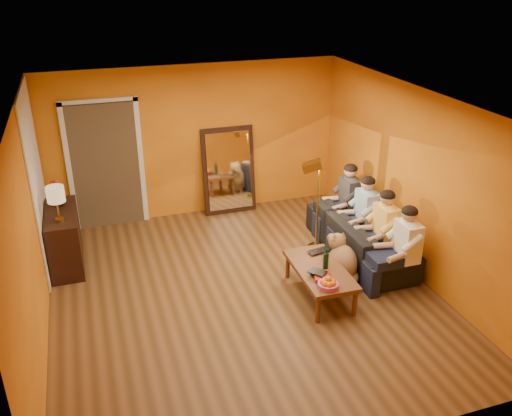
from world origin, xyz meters
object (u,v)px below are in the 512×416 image
object	(u,v)px
person_far_right	(349,200)
laptop	(322,253)
person_far_left	(406,248)
mirror_frame	(229,170)
sideboard	(64,238)
dog	(343,259)
wine_bottle	(326,259)
table_lamp	(57,204)
sofa	(360,236)
floor_lamp	(318,206)
vase	(59,199)
tumbler	(325,260)
person_mid_left	(385,230)
person_mid_right	(366,214)
coffee_table	(319,282)

from	to	relation	value
person_far_right	laptop	xyz separation A→B (m)	(-0.99, -1.13, -0.18)
person_far_left	laptop	world-z (taller)	person_far_left
mirror_frame	sideboard	distance (m)	3.01
dog	person_far_right	size ratio (longest dim) A/B	0.59
wine_bottle	sideboard	bearing A→B (deg)	148.78
laptop	mirror_frame	bearing A→B (deg)	92.75
table_lamp	sofa	bearing A→B (deg)	-10.46
floor_lamp	vase	bearing A→B (deg)	-170.60
mirror_frame	wine_bottle	xyz separation A→B (m)	(0.46, -3.05, -0.18)
tumbler	laptop	xyz separation A→B (m)	(0.06, 0.23, -0.03)
person_far_left	person_far_right	world-z (taller)	same
sideboard	table_lamp	xyz separation A→B (m)	(0.00, -0.30, 0.68)
person_far_left	person_mid_left	distance (m)	0.55
person_far_left	person_mid_right	bearing A→B (deg)	90.00
mirror_frame	person_far_left	world-z (taller)	mirror_frame
mirror_frame	person_far_left	distance (m)	3.54
sideboard	person_mid_right	bearing A→B (deg)	-12.67
table_lamp	coffee_table	distance (m)	3.69
laptop	sideboard	bearing A→B (deg)	145.38
laptop	vase	xyz separation A→B (m)	(-3.38, 1.82, 0.51)
dog	person_far_left	distance (m)	0.86
table_lamp	dog	size ratio (longest dim) A/B	0.70
person_far_left	table_lamp	bearing A→B (deg)	157.81
sofa	floor_lamp	xyz separation A→B (m)	(-0.55, 0.38, 0.40)
coffee_table	person_far_right	distance (m)	1.93
table_lamp	wine_bottle	size ratio (longest dim) A/B	1.65
table_lamp	dog	xyz separation A→B (m)	(3.63, -1.42, -0.74)
sideboard	person_far_left	world-z (taller)	person_far_left
person_mid_left	person_far_right	world-z (taller)	same
vase	person_far_left	bearing A→B (deg)	-28.09
dog	sofa	bearing A→B (deg)	58.13
sideboard	dog	xyz separation A→B (m)	(3.63, -1.72, -0.06)
table_lamp	person_far_right	world-z (taller)	table_lamp
table_lamp	person_far_left	size ratio (longest dim) A/B	0.42
wine_bottle	tumbler	size ratio (longest dim) A/B	3.50
mirror_frame	vase	world-z (taller)	mirror_frame
sofa	tumbler	size ratio (longest dim) A/B	24.39
sofa	person_far_right	world-z (taller)	person_far_right
coffee_table	dog	bearing A→B (deg)	26.13
mirror_frame	floor_lamp	xyz separation A→B (m)	(0.90, -1.78, -0.04)
table_lamp	tumbler	distance (m)	3.69
sideboard	dog	distance (m)	4.02
table_lamp	person_mid_left	bearing A→B (deg)	-15.75
table_lamp	person_mid_right	bearing A→B (deg)	-8.88
person_far_right	laptop	size ratio (longest dim) A/B	3.49
table_lamp	laptop	distance (m)	3.67
person_mid_left	wine_bottle	distance (m)	1.21
person_far_right	tumbler	bearing A→B (deg)	-127.71
person_far_right	person_far_left	bearing A→B (deg)	-90.00
table_lamp	floor_lamp	world-z (taller)	floor_lamp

